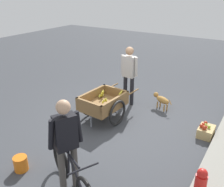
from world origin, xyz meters
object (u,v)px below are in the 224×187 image
at_px(dog, 162,100).
at_px(fruit_cart, 104,104).
at_px(apple_crate, 206,131).
at_px(vendor_person, 129,71).
at_px(bicycle, 72,177).
at_px(fire_hydrant, 200,187).
at_px(plastic_bucket, 21,164).
at_px(cyclist_person, 66,139).

bearing_deg(dog, fruit_cart, -36.30).
xyz_separation_m(dog, apple_crate, (0.75, 1.37, -0.14)).
height_order(vendor_person, bicycle, vendor_person).
relative_size(fire_hydrant, plastic_bucket, 2.39).
xyz_separation_m(bicycle, fire_hydrant, (-0.88, 1.76, -0.02)).
relative_size(fruit_cart, fire_hydrant, 2.53).
bearing_deg(apple_crate, plastic_bucket, -40.66).
bearing_deg(bicycle, fire_hydrant, 116.57).
bearing_deg(bicycle, dog, 179.88).
bearing_deg(apple_crate, fruit_cart, -75.73).
bearing_deg(bicycle, apple_crate, 154.62).
xyz_separation_m(plastic_bucket, apple_crate, (-2.99, 2.57, -0.01)).
bearing_deg(plastic_bucket, fire_hydrant, 108.02).
bearing_deg(apple_crate, fire_hydrant, 10.55).
distance_m(cyclist_person, dog, 3.66).
distance_m(vendor_person, cyclist_person, 3.47).
distance_m(bicycle, plastic_bucket, 1.21).
relative_size(plastic_bucket, apple_crate, 0.64).
height_order(fire_hydrant, apple_crate, fire_hydrant).
distance_m(dog, plastic_bucket, 3.92).
bearing_deg(fruit_cart, fire_hydrant, 62.45).
xyz_separation_m(fire_hydrant, apple_crate, (-2.03, -0.38, -0.20)).
height_order(bicycle, apple_crate, bicycle).
relative_size(cyclist_person, apple_crate, 3.70).
height_order(vendor_person, plastic_bucket, vendor_person).
xyz_separation_m(fruit_cart, apple_crate, (-0.60, 2.36, -0.31)).
distance_m(bicycle, cyclist_person, 0.64).
relative_size(vendor_person, plastic_bucket, 5.87).
relative_size(fire_hydrant, apple_crate, 1.52).
bearing_deg(plastic_bucket, apple_crate, 139.34).
bearing_deg(vendor_person, apple_crate, 76.84).
bearing_deg(plastic_bucket, fruit_cart, 175.10).
distance_m(cyclist_person, plastic_bucket, 1.35).
bearing_deg(fruit_cart, cyclist_person, 20.63).
bearing_deg(apple_crate, dog, -118.51).
bearing_deg(cyclist_person, fruit_cart, -159.37).
bearing_deg(dog, bicycle, -0.12).
height_order(fruit_cart, fire_hydrant, fruit_cart).
relative_size(vendor_person, cyclist_person, 1.01).
bearing_deg(fruit_cart, apple_crate, 104.27).
bearing_deg(bicycle, cyclist_person, -115.55).
distance_m(fruit_cart, plastic_bucket, 2.42).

